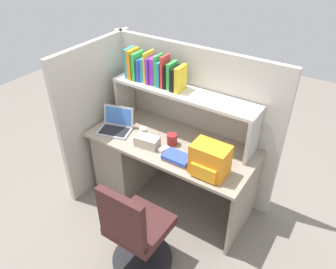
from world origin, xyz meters
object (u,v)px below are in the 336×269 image
(office_chair, at_px, (136,235))
(snack_canister, at_px, (172,139))
(computer_mouse, at_px, (164,149))
(paper_cup, at_px, (143,132))
(backpack, at_px, (210,161))
(laptop, at_px, (116,125))
(tissue_box, at_px, (147,142))

(office_chair, bearing_deg, snack_canister, -77.88)
(computer_mouse, distance_m, paper_cup, 0.32)
(backpack, bearing_deg, laptop, 175.62)
(computer_mouse, distance_m, tissue_box, 0.17)
(laptop, distance_m, office_chair, 1.11)
(paper_cup, relative_size, snack_canister, 0.82)
(snack_canister, bearing_deg, tissue_box, -138.65)
(computer_mouse, relative_size, snack_canister, 0.97)
(computer_mouse, bearing_deg, snack_canister, 103.96)
(laptop, xyz_separation_m, backpack, (1.07, -0.08, 0.08))
(computer_mouse, distance_m, snack_canister, 0.13)
(laptop, height_order, computer_mouse, laptop)
(tissue_box, xyz_separation_m, snack_canister, (0.17, 0.15, 0.00))
(backpack, height_order, snack_canister, backpack)
(laptop, distance_m, tissue_box, 0.42)
(snack_canister, bearing_deg, office_chair, -77.34)
(tissue_box, xyz_separation_m, office_chair, (0.35, -0.65, -0.39))
(backpack, height_order, office_chair, backpack)
(snack_canister, bearing_deg, paper_cup, -173.55)
(laptop, bearing_deg, computer_mouse, -2.94)
(backpack, height_order, tissue_box, backpack)
(backpack, height_order, paper_cup, backpack)
(laptop, bearing_deg, tissue_box, -7.34)
(office_chair, bearing_deg, backpack, -116.12)
(computer_mouse, bearing_deg, tissue_box, -154.59)
(snack_canister, xyz_separation_m, office_chair, (0.18, -0.80, -0.39))
(computer_mouse, height_order, paper_cup, paper_cup)
(snack_canister, bearing_deg, backpack, -20.67)
(backpack, xyz_separation_m, computer_mouse, (-0.48, 0.05, -0.12))
(backpack, distance_m, snack_canister, 0.52)
(paper_cup, bearing_deg, computer_mouse, -17.29)
(laptop, xyz_separation_m, tissue_box, (0.42, -0.05, -0.00))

